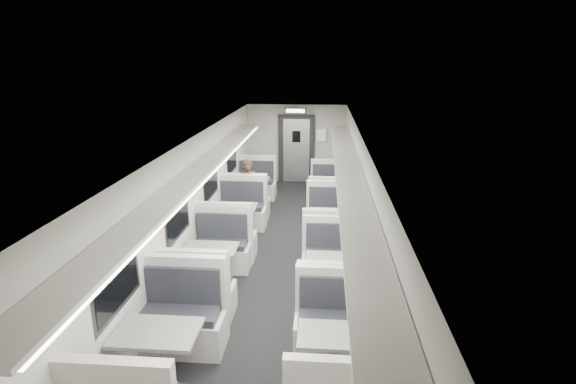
% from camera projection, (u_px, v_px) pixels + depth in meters
% --- Properties ---
extents(room, '(3.24, 12.24, 2.64)m').
position_uv_depth(room, '(276.00, 205.00, 8.09)').
color(room, black).
rests_on(room, ground).
extents(booth_left_a, '(1.07, 2.17, 1.16)m').
position_uv_depth(booth_left_a, '(252.00, 193.00, 11.65)').
color(booth_left_a, beige).
rests_on(booth_left_a, room).
extents(booth_left_b, '(1.10, 2.22, 1.19)m').
position_uv_depth(booth_left_b, '(235.00, 223.00, 9.48)').
color(booth_left_b, beige).
rests_on(booth_left_b, room).
extents(booth_left_c, '(1.06, 2.14, 1.15)m').
position_uv_depth(booth_left_c, '(211.00, 268.00, 7.50)').
color(booth_left_c, beige).
rests_on(booth_left_c, room).
extents(booth_left_d, '(1.14, 2.32, 1.24)m').
position_uv_depth(booth_left_d, '(159.00, 361.00, 5.15)').
color(booth_left_d, beige).
rests_on(booth_left_d, room).
extents(booth_right_a, '(1.01, 2.04, 1.09)m').
position_uv_depth(booth_right_a, '(329.00, 195.00, 11.54)').
color(booth_right_a, beige).
rests_on(booth_right_a, room).
extents(booth_right_b, '(1.05, 2.13, 1.14)m').
position_uv_depth(booth_right_b, '(330.00, 229.00, 9.21)').
color(booth_right_b, beige).
rests_on(booth_right_b, room).
extents(booth_right_c, '(1.00, 2.03, 1.08)m').
position_uv_depth(booth_right_c, '(331.00, 278.00, 7.20)').
color(booth_right_c, beige).
rests_on(booth_right_c, room).
extents(booth_right_d, '(1.02, 2.06, 1.10)m').
position_uv_depth(booth_right_d, '(334.00, 360.00, 5.24)').
color(booth_right_d, beige).
rests_on(booth_right_d, room).
extents(passenger, '(0.58, 0.42, 1.48)m').
position_uv_depth(passenger, '(248.00, 190.00, 10.63)').
color(passenger, black).
rests_on(passenger, room).
extents(window_a, '(0.02, 1.18, 0.84)m').
position_uv_depth(window_a, '(232.00, 156.00, 11.41)').
color(window_a, black).
rests_on(window_a, room).
extents(window_b, '(0.02, 1.18, 0.84)m').
position_uv_depth(window_b, '(211.00, 178.00, 9.31)').
color(window_b, black).
rests_on(window_b, room).
extents(window_c, '(0.02, 1.18, 0.84)m').
position_uv_depth(window_c, '(178.00, 214.00, 7.21)').
color(window_c, black).
rests_on(window_c, room).
extents(window_d, '(0.02, 1.18, 0.84)m').
position_uv_depth(window_d, '(117.00, 278.00, 5.11)').
color(window_d, black).
rests_on(window_d, room).
extents(luggage_rack_left, '(0.46, 10.40, 0.09)m').
position_uv_depth(luggage_rack_left, '(202.00, 169.00, 7.70)').
color(luggage_rack_left, beige).
rests_on(luggage_rack_left, room).
extents(luggage_rack_right, '(0.46, 10.40, 0.09)m').
position_uv_depth(luggage_rack_right, '(348.00, 172.00, 7.51)').
color(luggage_rack_right, beige).
rests_on(luggage_rack_right, room).
extents(vestibule_door, '(1.10, 0.13, 2.10)m').
position_uv_depth(vestibule_door, '(296.00, 149.00, 13.80)').
color(vestibule_door, black).
rests_on(vestibule_door, room).
extents(exit_sign, '(0.62, 0.12, 0.16)m').
position_uv_depth(exit_sign, '(296.00, 111.00, 12.98)').
color(exit_sign, black).
rests_on(exit_sign, room).
extents(wall_notice, '(0.32, 0.02, 0.40)m').
position_uv_depth(wall_notice, '(321.00, 135.00, 13.60)').
color(wall_notice, white).
rests_on(wall_notice, room).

